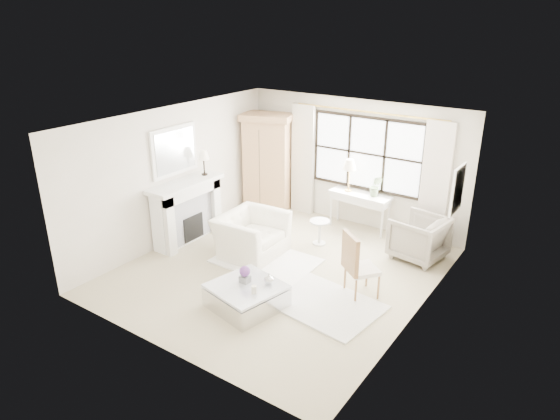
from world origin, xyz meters
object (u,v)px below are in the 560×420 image
Objects in this scene: console_table at (359,211)px; club_armchair at (251,235)px; coffee_table at (247,296)px; armoire at (268,162)px.

console_table is 1.07× the size of club_armchair.
coffee_table is (-0.10, -3.73, -0.22)m from console_table.
armoire is 1.88× the size of coffee_table.
club_armchair is (1.14, -2.10, -0.74)m from armoire.
coffee_table is (2.19, -3.59, -0.96)m from armoire.
club_armchair is (-1.15, -2.25, 0.00)m from console_table.
coffee_table is at bearing -87.95° from console_table.
console_table is at bearing -13.76° from armoire.
console_table is at bearing -28.85° from club_armchair.
console_table is 1.11× the size of coffee_table.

